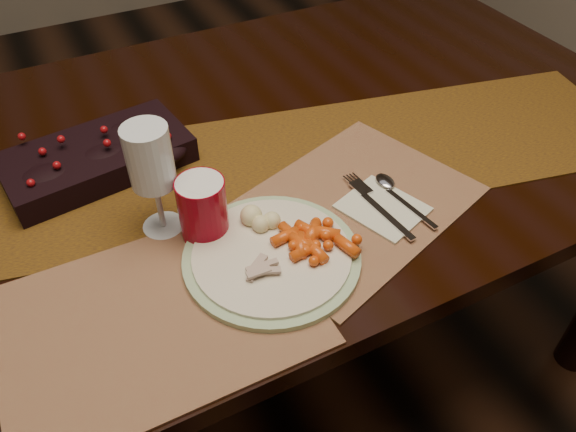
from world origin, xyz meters
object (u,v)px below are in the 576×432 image
baby_carrots (316,241)px  wine_glass (154,181)px  placemat_main (351,204)px  dinner_plate (272,256)px  turkey_shreds (260,266)px  red_cup (203,209)px  dining_table (242,271)px  napkin (383,208)px  centerpiece (96,154)px  mashed_potatoes (262,216)px

baby_carrots → wine_glass: size_ratio=0.51×
placemat_main → dinner_plate: (-0.18, -0.06, 0.01)m
turkey_shreds → red_cup: size_ratio=0.66×
dining_table → napkin: napkin is taller
turkey_shreds → napkin: (0.25, 0.04, -0.02)m
centerpiece → red_cup: size_ratio=3.07×
centerpiece → dinner_plate: size_ratio=1.18×
centerpiece → turkey_shreds: (0.15, -0.37, -0.01)m
centerpiece → baby_carrots: 0.45m
baby_carrots → mashed_potatoes: (-0.05, 0.08, 0.01)m
placemat_main → turkey_shreds: bearing=-178.2°
placemat_main → dinner_plate: dinner_plate is taller
red_cup → baby_carrots: bearing=-40.6°
centerpiece → dinner_plate: (0.18, -0.35, -0.02)m
turkey_shreds → wine_glass: 0.21m
napkin → red_cup: red_cup is taller
dining_table → dinner_plate: dinner_plate is taller
centerpiece → dinner_plate: 0.40m
mashed_potatoes → centerpiece: bearing=124.5°
centerpiece → wine_glass: 0.22m
placemat_main → red_cup: bearing=150.8°
dinner_plate → baby_carrots: 0.07m
placemat_main → turkey_shreds: turkey_shreds is taller
dinner_plate → wine_glass: wine_glass is taller
dining_table → red_cup: size_ratio=16.95×
dinner_plate → napkin: size_ratio=2.11×
dining_table → mashed_potatoes: bearing=-101.1°
dinner_plate → napkin: dinner_plate is taller
centerpiece → placemat_main: centerpiece is taller
placemat_main → dinner_plate: bearing=178.5°
dining_table → centerpiece: (-0.25, 0.04, 0.41)m
placemat_main → turkey_shreds: size_ratio=5.89×
dining_table → wine_glass: bearing=-139.2°
baby_carrots → mashed_potatoes: bearing=124.4°
dining_table → red_cup: 0.50m
centerpiece → mashed_potatoes: (0.20, -0.29, 0.00)m
napkin → placemat_main: bearing=118.2°
centerpiece → mashed_potatoes: 0.35m
placemat_main → napkin: 0.05m
red_cup → wine_glass: wine_glass is taller
centerpiece → red_cup: bearing=-65.3°
mashed_potatoes → wine_glass: bearing=148.1°
dinner_plate → turkey_shreds: bearing=-142.8°
placemat_main → napkin: size_ratio=3.14×
turkey_shreds → wine_glass: size_ratio=0.36×
placemat_main → centerpiece: bearing=122.2°
centerpiece → turkey_shreds: centerpiece is taller
napkin → red_cup: bearing=144.0°
napkin → wine_glass: size_ratio=0.67×
mashed_potatoes → red_cup: red_cup is taller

